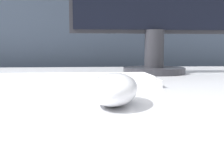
{
  "coord_description": "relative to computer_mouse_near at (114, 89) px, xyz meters",
  "views": [
    {
      "loc": [
        -0.04,
        -0.63,
        0.81
      ],
      "look_at": [
        -0.01,
        -0.23,
        0.76
      ],
      "focal_mm": 42.0,
      "sensor_mm": 36.0,
      "label": 1
    }
  ],
  "objects": [
    {
      "name": "keyboard",
      "position": [
        -0.11,
        0.21,
        -0.01
      ],
      "size": [
        0.45,
        0.13,
        0.02
      ],
      "rotation": [
        0.0,
        0.0,
        0.01
      ],
      "color": "white",
      "rests_on": "desk"
    },
    {
      "name": "partition_panel",
      "position": [
        0.01,
        0.97,
        -0.12
      ],
      "size": [
        5.0,
        0.03,
        1.27
      ],
      "color": "#333D4C",
      "rests_on": "ground_plane"
    },
    {
      "name": "computer_mouse_near",
      "position": [
        0.0,
        0.0,
        0.0
      ],
      "size": [
        0.09,
        0.13,
        0.05
      ],
      "rotation": [
        0.0,
        0.0,
        -0.21
      ],
      "color": "white",
      "rests_on": "desk"
    }
  ]
}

